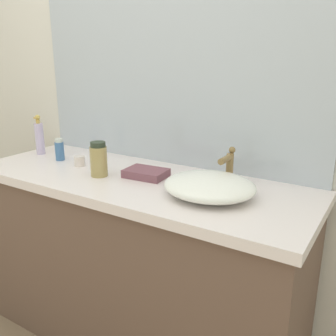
{
  "coord_description": "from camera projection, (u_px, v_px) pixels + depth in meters",
  "views": [
    {
      "loc": [
        0.93,
        -0.84,
        1.37
      ],
      "look_at": [
        0.17,
        0.38,
        0.93
      ],
      "focal_mm": 39.79,
      "sensor_mm": 36.0,
      "label": 1
    }
  ],
  "objects": [
    {
      "name": "vanity_counter",
      "position": [
        136.0,
        262.0,
        1.76
      ],
      "size": [
        1.58,
        0.58,
        0.85
      ],
      "color": "brown",
      "rests_on": "ground"
    },
    {
      "name": "bathroom_wall_rear",
      "position": [
        177.0,
        70.0,
        1.77
      ],
      "size": [
        6.0,
        0.06,
        2.6
      ],
      "primitive_type": "cube",
      "color": "silver",
      "rests_on": "ground"
    },
    {
      "name": "folded_hand_towel",
      "position": [
        146.0,
        173.0,
        1.65
      ],
      "size": [
        0.19,
        0.14,
        0.03
      ],
      "primitive_type": "cube",
      "rotation": [
        0.0,
        0.0,
        0.08
      ],
      "color": "#774853",
      "rests_on": "vanity_counter"
    },
    {
      "name": "faucet",
      "position": [
        229.0,
        163.0,
        1.55
      ],
      "size": [
        0.03,
        0.13,
        0.15
      ],
      "color": "olive",
      "rests_on": "vanity_counter"
    },
    {
      "name": "soap_dispenser",
      "position": [
        39.0,
        137.0,
        2.01
      ],
      "size": [
        0.05,
        0.05,
        0.21
      ],
      "color": "silver",
      "rests_on": "vanity_counter"
    },
    {
      "name": "perfume_bottle",
      "position": [
        60.0,
        150.0,
        1.9
      ],
      "size": [
        0.05,
        0.05,
        0.11
      ],
      "color": "teal",
      "rests_on": "vanity_counter"
    },
    {
      "name": "candle_jar",
      "position": [
        80.0,
        161.0,
        1.81
      ],
      "size": [
        0.05,
        0.05,
        0.05
      ],
      "primitive_type": "cylinder",
      "color": "silver",
      "rests_on": "vanity_counter"
    },
    {
      "name": "wall_mirror_panel",
      "position": [
        169.0,
        35.0,
        1.7
      ],
      "size": [
        1.54,
        0.01,
        1.21
      ],
      "primitive_type": "cube",
      "color": "#B2BCC6",
      "rests_on": "vanity_counter"
    },
    {
      "name": "sink_basin",
      "position": [
        209.0,
        186.0,
        1.42
      ],
      "size": [
        0.36,
        0.32,
        0.08
      ],
      "primitive_type": "ellipsoid",
      "color": "white",
      "rests_on": "vanity_counter"
    },
    {
      "name": "lotion_bottle",
      "position": [
        99.0,
        160.0,
        1.65
      ],
      "size": [
        0.08,
        0.08,
        0.16
      ],
      "color": "tan",
      "rests_on": "vanity_counter"
    }
  ]
}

